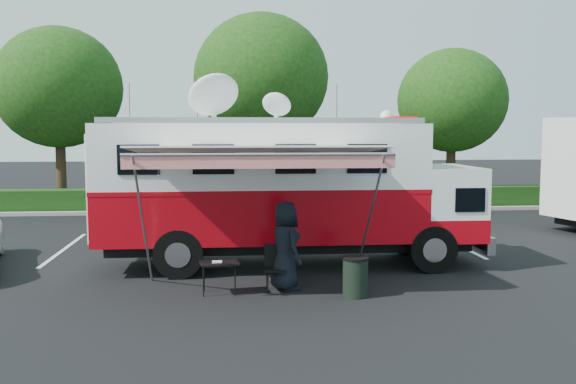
# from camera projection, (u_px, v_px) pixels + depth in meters

# --- Properties ---
(ground_plane) EXTENTS (120.00, 120.00, 0.00)m
(ground_plane) POSITION_uv_depth(u_px,v_px,m) (290.00, 266.00, 16.88)
(ground_plane) COLOR black
(ground_plane) RESTS_ON ground
(back_border) EXTENTS (60.00, 6.14, 8.87)m
(back_border) POSITION_uv_depth(u_px,v_px,m) (286.00, 99.00, 29.30)
(back_border) COLOR #9E998E
(back_border) RESTS_ON ground_plane
(stall_lines) EXTENTS (24.12, 5.50, 0.01)m
(stall_lines) POSITION_uv_depth(u_px,v_px,m) (264.00, 246.00, 19.80)
(stall_lines) COLOR silver
(stall_lines) RESTS_ON ground_plane
(command_truck) EXTENTS (9.91, 2.73, 4.76)m
(command_truck) POSITION_uv_depth(u_px,v_px,m) (287.00, 189.00, 16.68)
(command_truck) COLOR black
(command_truck) RESTS_ON ground_plane
(awning) EXTENTS (5.41, 2.78, 3.27)m
(awning) POSITION_uv_depth(u_px,v_px,m) (258.00, 153.00, 13.69)
(awning) COLOR white
(awning) RESTS_ON ground_plane
(person) EXTENTS (0.97, 1.14, 1.98)m
(person) POSITION_uv_depth(u_px,v_px,m) (285.00, 290.00, 14.30)
(person) COLOR black
(person) RESTS_ON ground_plane
(folding_table) EXTENTS (0.90, 0.69, 0.70)m
(folding_table) POSITION_uv_depth(u_px,v_px,m) (219.00, 264.00, 13.88)
(folding_table) COLOR black
(folding_table) RESTS_ON ground_plane
(folding_chair) EXTENTS (0.58, 0.61, 1.02)m
(folding_chair) POSITION_uv_depth(u_px,v_px,m) (276.00, 263.00, 14.25)
(folding_chair) COLOR black
(folding_chair) RESTS_ON ground_plane
(trash_bin) EXTENTS (0.58, 0.58, 0.86)m
(trash_bin) POSITION_uv_depth(u_px,v_px,m) (355.00, 277.00, 13.66)
(trash_bin) COLOR black
(trash_bin) RESTS_ON ground_plane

